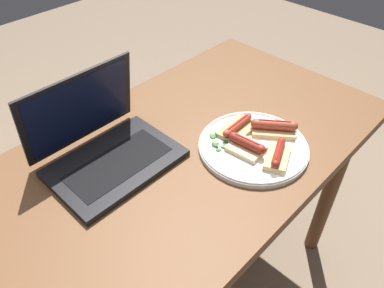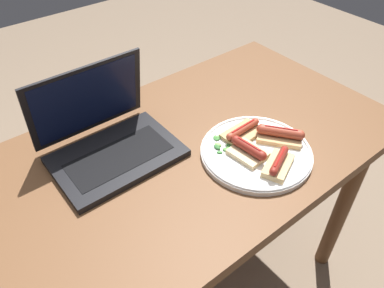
% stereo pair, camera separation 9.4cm
% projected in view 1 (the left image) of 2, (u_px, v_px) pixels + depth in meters
% --- Properties ---
extents(desk, '(1.31, 0.68, 0.76)m').
position_uv_depth(desk, '(174.00, 182.00, 1.07)').
color(desk, brown).
rests_on(desk, ground_plane).
extents(laptop, '(0.33, 0.26, 0.23)m').
position_uv_depth(laptop, '(105.00, 147.00, 0.96)').
color(laptop, black).
rests_on(laptop, desk).
extents(plate, '(0.30, 0.30, 0.02)m').
position_uv_depth(plate, '(253.00, 146.00, 1.02)').
color(plate, white).
rests_on(plate, desk).
extents(sausage_toast_left, '(0.12, 0.08, 0.04)m').
position_uv_depth(sausage_toast_left, '(237.00, 128.00, 1.05)').
color(sausage_toast_left, tan).
rests_on(sausage_toast_left, plate).
extents(sausage_toast_middle, '(0.08, 0.11, 0.04)m').
position_uv_depth(sausage_toast_middle, '(247.00, 146.00, 0.99)').
color(sausage_toast_middle, '#D6B784').
rests_on(sausage_toast_middle, plate).
extents(sausage_toast_right, '(0.12, 0.13, 0.04)m').
position_uv_depth(sausage_toast_right, '(274.00, 127.00, 1.04)').
color(sausage_toast_right, tan).
rests_on(sausage_toast_right, plate).
extents(sausage_toast_extra, '(0.12, 0.09, 0.04)m').
position_uv_depth(sausage_toast_extra, '(278.00, 156.00, 0.96)').
color(sausage_toast_extra, tan).
rests_on(sausage_toast_extra, plate).
extents(salad_pile, '(0.06, 0.08, 0.01)m').
position_uv_depth(salad_pile, '(218.00, 142.00, 1.02)').
color(salad_pile, '#387A33').
rests_on(salad_pile, plate).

